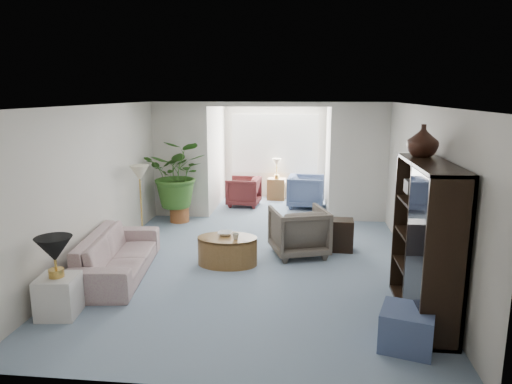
# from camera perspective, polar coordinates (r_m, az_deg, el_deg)

# --- Properties ---
(floor) EXTENTS (6.00, 6.00, 0.00)m
(floor) POSITION_cam_1_polar(r_m,az_deg,el_deg) (7.33, -0.50, -9.42)
(floor) COLOR #879CB3
(floor) RESTS_ON ground
(sunroom_floor) EXTENTS (2.60, 2.60, 0.00)m
(sunroom_floor) POSITION_cam_1_polar(r_m,az_deg,el_deg) (11.23, 1.88, -1.81)
(sunroom_floor) COLOR #879CB3
(sunroom_floor) RESTS_ON ground
(back_pier_left) EXTENTS (1.20, 0.12, 2.50)m
(back_pier_left) POSITION_cam_1_polar(r_m,az_deg,el_deg) (10.24, -9.22, 3.83)
(back_pier_left) COLOR silver
(back_pier_left) RESTS_ON ground
(back_pier_right) EXTENTS (1.20, 0.12, 2.50)m
(back_pier_right) POSITION_cam_1_polar(r_m,az_deg,el_deg) (9.95, 12.46, 3.46)
(back_pier_right) COLOR silver
(back_pier_right) RESTS_ON ground
(back_header) EXTENTS (2.60, 0.12, 0.10)m
(back_header) POSITION_cam_1_polar(r_m,az_deg,el_deg) (9.81, 1.50, 10.66)
(back_header) COLOR silver
(back_header) RESTS_ON back_pier_left
(window_pane) EXTENTS (2.20, 0.02, 1.50)m
(window_pane) POSITION_cam_1_polar(r_m,az_deg,el_deg) (12.05, 2.31, 5.90)
(window_pane) COLOR white
(window_blinds) EXTENTS (2.20, 0.02, 1.50)m
(window_blinds) POSITION_cam_1_polar(r_m,az_deg,el_deg) (12.02, 2.30, 5.88)
(window_blinds) COLOR white
(framed_picture) EXTENTS (0.04, 0.50, 0.40)m
(framed_picture) POSITION_cam_1_polar(r_m,az_deg,el_deg) (6.96, 19.97, 3.20)
(framed_picture) COLOR #B1A28D
(sofa) EXTENTS (1.10, 2.25, 0.63)m
(sofa) POSITION_cam_1_polar(r_m,az_deg,el_deg) (7.33, -16.53, -7.32)
(sofa) COLOR #B6A99A
(sofa) RESTS_ON ground
(end_table) EXTENTS (0.51, 0.51, 0.50)m
(end_table) POSITION_cam_1_polar(r_m,az_deg,el_deg) (6.31, -22.95, -11.63)
(end_table) COLOR silver
(end_table) RESTS_ON ground
(table_lamp) EXTENTS (0.44, 0.44, 0.30)m
(table_lamp) POSITION_cam_1_polar(r_m,az_deg,el_deg) (6.10, -23.41, -6.43)
(table_lamp) COLOR black
(table_lamp) RESTS_ON end_table
(floor_lamp) EXTENTS (0.36, 0.36, 0.28)m
(floor_lamp) POSITION_cam_1_polar(r_m,az_deg,el_deg) (8.78, -14.04, 2.28)
(floor_lamp) COLOR beige
(floor_lamp) RESTS_ON ground
(coffee_table) EXTENTS (0.97, 0.97, 0.45)m
(coffee_table) POSITION_cam_1_polar(r_m,az_deg,el_deg) (7.48, -3.51, -7.17)
(coffee_table) COLOR brown
(coffee_table) RESTS_ON ground
(coffee_bowl) EXTENTS (0.24, 0.24, 0.06)m
(coffee_bowl) POSITION_cam_1_polar(r_m,az_deg,el_deg) (7.50, -3.78, -5.07)
(coffee_bowl) COLOR white
(coffee_bowl) RESTS_ON coffee_table
(coffee_cup) EXTENTS (0.11, 0.11, 0.10)m
(coffee_cup) POSITION_cam_1_polar(r_m,az_deg,el_deg) (7.27, -2.49, -5.43)
(coffee_cup) COLOR beige
(coffee_cup) RESTS_ON coffee_table
(wingback_chair) EXTENTS (1.10, 1.12, 0.81)m
(wingback_chair) POSITION_cam_1_polar(r_m,az_deg,el_deg) (7.88, 5.24, -4.80)
(wingback_chair) COLOR #625A4D
(wingback_chair) RESTS_ON ground
(side_table_dark) EXTENTS (0.47, 0.38, 0.55)m
(side_table_dark) POSITION_cam_1_polar(r_m,az_deg,el_deg) (8.23, 10.15, -5.17)
(side_table_dark) COLOR black
(side_table_dark) RESTS_ON ground
(entertainment_cabinet) EXTENTS (0.46, 1.71, 1.90)m
(entertainment_cabinet) POSITION_cam_1_polar(r_m,az_deg,el_deg) (5.92, 20.01, -5.72)
(entertainment_cabinet) COLOR black
(entertainment_cabinet) RESTS_ON ground
(cabinet_urn) EXTENTS (0.38, 0.38, 0.40)m
(cabinet_urn) POSITION_cam_1_polar(r_m,az_deg,el_deg) (6.18, 19.68, 5.92)
(cabinet_urn) COLOR black
(cabinet_urn) RESTS_ON entertainment_cabinet
(ottoman) EXTENTS (0.67, 0.67, 0.43)m
(ottoman) POSITION_cam_1_polar(r_m,az_deg,el_deg) (5.43, 17.95, -15.55)
(ottoman) COLOR #49597E
(ottoman) RESTS_ON ground
(plant_pot) EXTENTS (0.40, 0.40, 0.32)m
(plant_pot) POSITION_cam_1_polar(r_m,az_deg,el_deg) (10.04, -9.31, -2.69)
(plant_pot) COLOR #98552C
(plant_pot) RESTS_ON ground
(house_plant) EXTENTS (1.28, 1.11, 1.42)m
(house_plant) POSITION_cam_1_polar(r_m,az_deg,el_deg) (9.86, -9.48, 2.21)
(house_plant) COLOR #336121
(house_plant) RESTS_ON plant_pot
(sunroom_chair_blue) EXTENTS (0.91, 0.88, 0.77)m
(sunroom_chair_blue) POSITION_cam_1_polar(r_m,az_deg,el_deg) (11.17, 6.13, 0.07)
(sunroom_chair_blue) COLOR #49597E
(sunroom_chair_blue) RESTS_ON ground
(sunroom_chair_maroon) EXTENTS (0.82, 0.80, 0.70)m
(sunroom_chair_maroon) POSITION_cam_1_polar(r_m,az_deg,el_deg) (11.27, -1.53, 0.07)
(sunroom_chair_maroon) COLOR maroon
(sunroom_chair_maroon) RESTS_ON ground
(sunroom_table) EXTENTS (0.47, 0.38, 0.55)m
(sunroom_table) POSITION_cam_1_polar(r_m,az_deg,el_deg) (11.94, 2.52, 0.37)
(sunroom_table) COLOR brown
(sunroom_table) RESTS_ON ground
(shelf_clutter) EXTENTS (0.30, 1.06, 1.06)m
(shelf_clutter) POSITION_cam_1_polar(r_m,az_deg,el_deg) (5.66, 20.17, -3.85)
(shelf_clutter) COLOR #4D4B48
(shelf_clutter) RESTS_ON entertainment_cabinet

